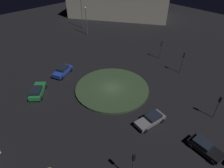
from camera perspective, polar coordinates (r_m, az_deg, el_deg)
ground_plane at (r=35.02m, az=0.00°, el=-1.44°), size 117.75×117.75×0.00m
roundabout_island at (r=34.92m, az=0.00°, el=-1.21°), size 12.87×12.87×0.35m
car_grey at (r=29.04m, az=11.09°, el=-9.97°), size 4.77×2.57×1.34m
car_black at (r=27.90m, az=25.04°, el=-16.05°), size 2.31×4.21×1.41m
car_blue at (r=39.63m, az=-14.04°, el=3.72°), size 4.73×3.47×1.61m
car_green at (r=35.59m, az=-20.70°, el=-1.88°), size 4.39×4.66×1.49m
traffic_light_southwest at (r=21.51m, az=6.09°, el=-21.50°), size 0.37×0.39×4.47m
traffic_light_east at (r=44.52m, az=13.93°, el=10.43°), size 0.36×0.31×4.03m
traffic_light_east_near at (r=40.18m, az=19.72°, el=6.82°), size 0.39×0.36×4.36m
traffic_light_south at (r=31.64m, az=28.35°, el=-4.88°), size 0.36×0.39×3.90m
streetlamp_northeast at (r=56.02m, az=-7.46°, el=18.29°), size 0.45×0.45×7.48m
streetlamp_northeast_near at (r=60.94m, az=-8.76°, el=20.61°), size 0.46×0.46×9.28m
store_building at (r=73.27m, az=2.08°, el=22.37°), size 30.45×35.17×8.39m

